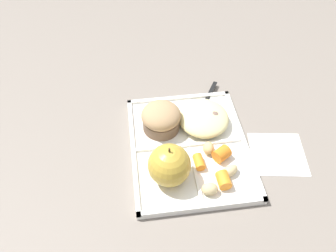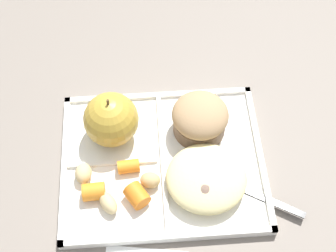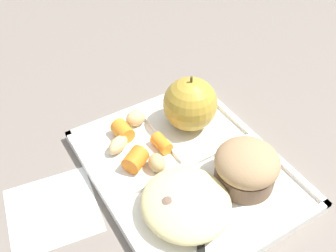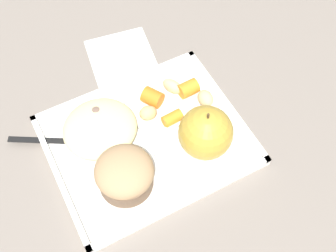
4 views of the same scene
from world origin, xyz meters
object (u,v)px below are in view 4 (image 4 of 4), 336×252
Objects in this scene: lunch_tray at (147,141)px; green_apple at (206,133)px; plastic_fork at (65,141)px; bran_muffin at (125,174)px.

lunch_tray is 0.10m from green_apple.
lunch_tray is 3.30× the size of green_apple.
green_apple is (-0.07, 0.05, 0.05)m from lunch_tray.
lunch_tray is 2.07× the size of plastic_fork.
green_apple is at bearing 180.00° from bran_muffin.
green_apple is 1.07× the size of bran_muffin.
bran_muffin is at bearing 0.00° from green_apple.
bran_muffin is (0.13, 0.00, -0.01)m from green_apple.
green_apple is at bearing 144.18° from lunch_tray.
plastic_fork is (0.19, -0.11, -0.04)m from green_apple.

